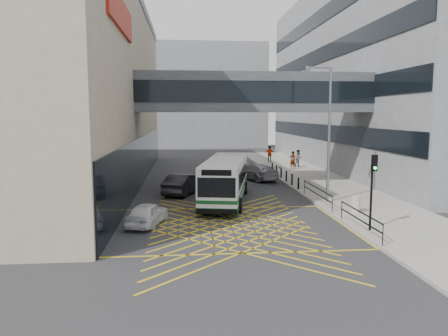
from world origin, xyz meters
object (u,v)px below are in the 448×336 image
object	(u,v)px
bus	(226,179)
car_white	(147,214)
litter_bin	(355,204)
pedestrian_b	(299,158)
traffic_light	(373,181)
car_dark	(183,184)
street_lamp	(327,126)
car_silver	(257,171)
pedestrian_c	(270,154)
pedestrian_a	(293,160)

from	to	relation	value
bus	car_white	size ratio (longest dim) A/B	2.68
litter_bin	pedestrian_b	bearing A→B (deg)	83.63
traffic_light	pedestrian_b	world-z (taller)	traffic_light
car_dark	street_lamp	size ratio (longest dim) A/B	0.56
car_white	litter_bin	bearing A→B (deg)	-159.75
car_silver	pedestrian_c	bearing A→B (deg)	-129.25
traffic_light	street_lamp	distance (m)	7.48
bus	car_dark	size ratio (longest dim) A/B	2.18
pedestrian_b	car_white	bearing A→B (deg)	-145.73
traffic_light	car_silver	bearing A→B (deg)	98.14
car_silver	pedestrian_c	size ratio (longest dim) A/B	2.61
car_dark	litter_bin	size ratio (longest dim) A/B	5.01
pedestrian_b	litter_bin	bearing A→B (deg)	-120.50
street_lamp	pedestrian_a	world-z (taller)	street_lamp
bus	car_dark	distance (m)	4.20
traffic_light	pedestrian_a	size ratio (longest dim) A/B	2.00
car_white	pedestrian_a	xyz separation A→B (m)	(13.16, 21.31, 0.47)
bus	litter_bin	distance (m)	8.63
car_silver	litter_bin	world-z (taller)	car_silver
traffic_light	litter_bin	bearing A→B (deg)	78.44
car_white	traffic_light	distance (m)	11.59
car_silver	street_lamp	xyz separation A→B (m)	(2.67, -10.93, 4.30)
car_dark	traffic_light	world-z (taller)	traffic_light
traffic_light	bus	bearing A→B (deg)	126.00
pedestrian_b	pedestrian_a	bearing A→B (deg)	-144.76
car_white	litter_bin	xyz separation A→B (m)	(11.87, 1.23, 0.02)
car_dark	pedestrian_a	distance (m)	16.80
car_white	car_dark	bearing A→B (deg)	-87.24
pedestrian_b	pedestrian_c	size ratio (longest dim) A/B	0.97
street_lamp	litter_bin	world-z (taller)	street_lamp
car_white	pedestrian_a	size ratio (longest dim) A/B	2.09
street_lamp	pedestrian_c	world-z (taller)	street_lamp
bus	pedestrian_c	bearing A→B (deg)	82.68
bus	street_lamp	xyz separation A→B (m)	(6.35, -1.59, 3.53)
traffic_light	pedestrian_b	size ratio (longest dim) A/B	2.04
litter_bin	pedestrian_a	xyz separation A→B (m)	(1.29, 20.09, 0.46)
pedestrian_a	car_silver	bearing A→B (deg)	33.50
car_dark	pedestrian_b	distance (m)	19.07
car_silver	litter_bin	distance (m)	14.52
car_white	car_dark	size ratio (longest dim) A/B	0.81
litter_bin	street_lamp	bearing A→B (deg)	104.03
car_silver	traffic_light	bearing A→B (deg)	75.32
pedestrian_c	pedestrian_a	bearing A→B (deg)	109.32
litter_bin	pedestrian_b	world-z (taller)	pedestrian_b
car_white	car_silver	bearing A→B (deg)	-104.39
pedestrian_a	street_lamp	bearing A→B (deg)	64.95
litter_bin	pedestrian_c	distance (m)	27.15
car_silver	bus	bearing A→B (deg)	45.33
bus	pedestrian_b	distance (m)	19.81
street_lamp	car_white	bearing A→B (deg)	-174.41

